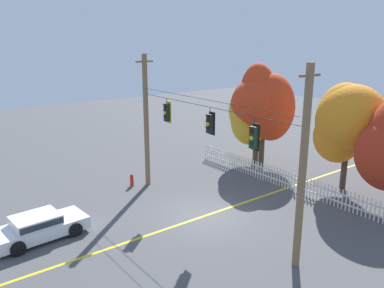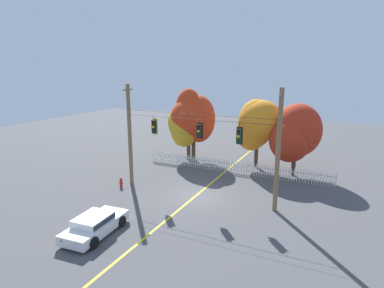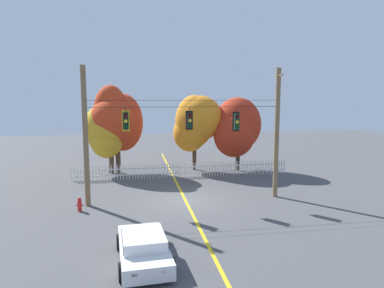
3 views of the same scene
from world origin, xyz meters
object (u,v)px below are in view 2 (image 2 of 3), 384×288
traffic_signal_westbound_side (154,127)px  fire_hydrant (121,183)px  traffic_signal_northbound_primary (199,131)px  traffic_signal_eastbound_side (239,136)px  autumn_oak_far_east (257,124)px  autumn_maple_far_west (295,134)px  autumn_maple_mid (193,117)px  autumn_maple_near_fence (185,125)px  parked_car (95,224)px

traffic_signal_westbound_side → fire_hydrant: (-2.57, -0.96, -4.48)m
traffic_signal_northbound_primary → traffic_signal_eastbound_side: same height
traffic_signal_westbound_side → autumn_oak_far_east: size_ratio=0.22×
autumn_maple_far_west → traffic_signal_eastbound_side: bearing=-106.8°
traffic_signal_eastbound_side → autumn_maple_mid: (-7.47, 8.62, -0.35)m
autumn_oak_far_east → traffic_signal_northbound_primary: bearing=-102.5°
traffic_signal_westbound_side → autumn_maple_far_west: size_ratio=0.22×
traffic_signal_westbound_side → traffic_signal_eastbound_side: bearing=-0.0°
autumn_maple_near_fence → autumn_maple_far_west: bearing=-1.6°
traffic_signal_westbound_side → fire_hydrant: bearing=-159.5°
autumn_oak_far_east → fire_hydrant: autumn_oak_far_east is taller
autumn_maple_near_fence → autumn_maple_mid: 1.09m
parked_car → traffic_signal_northbound_primary: bearing=68.4°
autumn_maple_mid → traffic_signal_eastbound_side: bearing=-49.1°
traffic_signal_northbound_primary → autumn_maple_near_fence: size_ratio=0.23×
autumn_maple_mid → fire_hydrant: size_ratio=9.28×
traffic_signal_northbound_primary → fire_hydrant: 7.74m
autumn_oak_far_east → parked_car: 17.08m
autumn_maple_near_fence → traffic_signal_westbound_side: bearing=-78.8°
traffic_signal_northbound_primary → traffic_signal_westbound_side: bearing=180.0°
autumn_maple_near_fence → autumn_oak_far_east: (7.20, 0.18, 0.51)m
parked_car → fire_hydrant: size_ratio=5.44×
traffic_signal_westbound_side → traffic_signal_eastbound_side: size_ratio=0.93×
traffic_signal_northbound_primary → fire_hydrant: traffic_signal_northbound_primary is taller
autumn_maple_far_west → fire_hydrant: (-11.53, -9.00, -3.24)m
traffic_signal_eastbound_side → autumn_maple_far_west: (2.43, 8.04, -1.12)m
parked_car → autumn_maple_mid: bearing=95.9°
autumn_maple_mid → traffic_signal_northbound_primary: bearing=-61.8°
traffic_signal_westbound_side → autumn_oak_far_east: 10.20m
fire_hydrant → parked_car: bearing=-63.3°
autumn_maple_mid → autumn_maple_far_west: autumn_maple_mid is taller
traffic_signal_eastbound_side → autumn_maple_mid: bearing=130.9°
autumn_maple_mid → autumn_maple_near_fence: bearing=-158.3°
autumn_maple_near_fence → autumn_oak_far_east: 7.22m
traffic_signal_westbound_side → fire_hydrant: size_ratio=1.79×
autumn_maple_mid → autumn_maple_far_west: size_ratio=1.16×
autumn_oak_far_east → fire_hydrant: 13.04m
autumn_oak_far_east → parked_car: bearing=-106.9°
traffic_signal_westbound_side → fire_hydrant: 5.25m
autumn_maple_mid → parked_car: size_ratio=1.71×
traffic_signal_northbound_primary → autumn_maple_mid: autumn_maple_mid is taller
autumn_maple_near_fence → fire_hydrant: bearing=-95.7°
traffic_signal_northbound_primary → parked_car: traffic_signal_northbound_primary is taller
autumn_oak_far_east → parked_car: (-4.85, -16.00, -3.51)m
autumn_maple_mid → parked_car: (1.66, -16.10, -3.78)m
traffic_signal_northbound_primary → autumn_maple_mid: (-4.62, 8.62, -0.46)m
traffic_signal_northbound_primary → autumn_maple_far_west: size_ratio=0.22×
traffic_signal_westbound_side → traffic_signal_northbound_primary: same height
traffic_signal_northbound_primary → traffic_signal_eastbound_side: 2.86m
traffic_signal_westbound_side → autumn_maple_far_west: autumn_maple_far_west is taller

